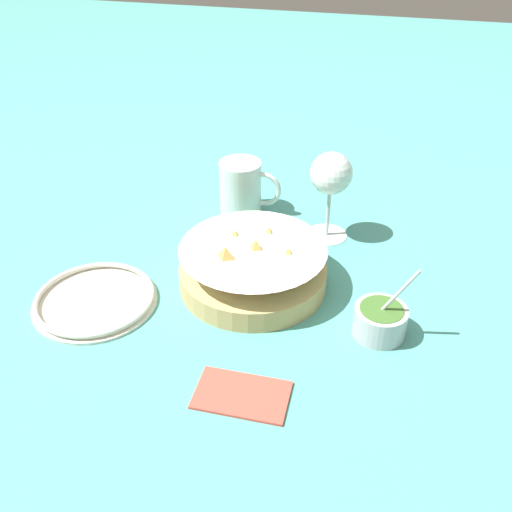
{
  "coord_description": "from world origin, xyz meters",
  "views": [
    {
      "loc": [
        0.19,
        -0.72,
        0.55
      ],
      "look_at": [
        0.0,
        -0.02,
        0.06
      ],
      "focal_mm": 40.0,
      "sensor_mm": 36.0,
      "label": 1
    }
  ],
  "objects_px": {
    "wine_glass": "(331,177)",
    "beer_mug": "(241,189)",
    "side_plate": "(95,299)",
    "sauce_cup": "(380,320)",
    "food_basket": "(255,268)"
  },
  "relations": [
    {
      "from": "sauce_cup",
      "to": "beer_mug",
      "type": "bearing_deg",
      "value": 134.77
    },
    {
      "from": "wine_glass",
      "to": "side_plate",
      "type": "relative_size",
      "value": 0.85
    },
    {
      "from": "sauce_cup",
      "to": "beer_mug",
      "type": "distance_m",
      "value": 0.4
    },
    {
      "from": "sauce_cup",
      "to": "food_basket",
      "type": "bearing_deg",
      "value": 161.7
    },
    {
      "from": "food_basket",
      "to": "side_plate",
      "type": "distance_m",
      "value": 0.25
    },
    {
      "from": "wine_glass",
      "to": "beer_mug",
      "type": "xyz_separation_m",
      "value": [
        -0.17,
        0.05,
        -0.07
      ]
    },
    {
      "from": "sauce_cup",
      "to": "side_plate",
      "type": "xyz_separation_m",
      "value": [
        -0.42,
        -0.04,
        -0.02
      ]
    },
    {
      "from": "beer_mug",
      "to": "side_plate",
      "type": "distance_m",
      "value": 0.36
    },
    {
      "from": "food_basket",
      "to": "wine_glass",
      "type": "bearing_deg",
      "value": 63.61
    },
    {
      "from": "wine_glass",
      "to": "food_basket",
      "type": "bearing_deg",
      "value": -116.39
    },
    {
      "from": "beer_mug",
      "to": "side_plate",
      "type": "bearing_deg",
      "value": -113.06
    },
    {
      "from": "food_basket",
      "to": "wine_glass",
      "type": "distance_m",
      "value": 0.21
    },
    {
      "from": "side_plate",
      "to": "beer_mug",
      "type": "bearing_deg",
      "value": 66.94
    },
    {
      "from": "sauce_cup",
      "to": "beer_mug",
      "type": "xyz_separation_m",
      "value": [
        -0.28,
        0.29,
        0.02
      ]
    },
    {
      "from": "sauce_cup",
      "to": "side_plate",
      "type": "relative_size",
      "value": 0.63
    }
  ]
}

